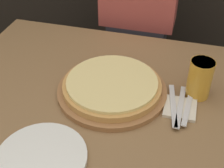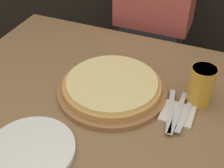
{
  "view_description": "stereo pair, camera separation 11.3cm",
  "coord_description": "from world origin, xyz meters",
  "px_view_note": "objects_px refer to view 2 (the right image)",
  "views": [
    {
      "loc": [
        0.27,
        -0.81,
        1.45
      ],
      "look_at": [
        0.04,
        0.04,
        0.75
      ],
      "focal_mm": 50.0,
      "sensor_mm": 36.0,
      "label": 1
    },
    {
      "loc": [
        0.38,
        -0.77,
        1.45
      ],
      "look_at": [
        0.04,
        0.04,
        0.75
      ],
      "focal_mm": 50.0,
      "sensor_mm": 36.0,
      "label": 2
    }
  ],
  "objects_px": {
    "spoon": "(185,114)",
    "dinner_plate": "(30,150)",
    "fork": "(171,110)",
    "dinner_knife": "(178,112)",
    "pizza_on_board": "(112,87)",
    "diner_person": "(152,29)",
    "beer_glass": "(201,84)"
  },
  "relations": [
    {
      "from": "pizza_on_board",
      "to": "spoon",
      "type": "xyz_separation_m",
      "value": [
        0.28,
        -0.03,
        -0.01
      ]
    },
    {
      "from": "fork",
      "to": "spoon",
      "type": "relative_size",
      "value": 1.17
    },
    {
      "from": "pizza_on_board",
      "to": "dinner_knife",
      "type": "height_order",
      "value": "pizza_on_board"
    },
    {
      "from": "fork",
      "to": "dinner_knife",
      "type": "relative_size",
      "value": 1.0
    },
    {
      "from": "dinner_plate",
      "to": "dinner_knife",
      "type": "xyz_separation_m",
      "value": [
        0.37,
        0.33,
        0.01
      ]
    },
    {
      "from": "pizza_on_board",
      "to": "fork",
      "type": "xyz_separation_m",
      "value": [
        0.23,
        -0.03,
        -0.01
      ]
    },
    {
      "from": "beer_glass",
      "to": "dinner_plate",
      "type": "bearing_deg",
      "value": -134.96
    },
    {
      "from": "dinner_plate",
      "to": "spoon",
      "type": "height_order",
      "value": "dinner_plate"
    },
    {
      "from": "pizza_on_board",
      "to": "dinner_plate",
      "type": "relative_size",
      "value": 1.49
    },
    {
      "from": "pizza_on_board",
      "to": "dinner_knife",
      "type": "bearing_deg",
      "value": -5.92
    },
    {
      "from": "spoon",
      "to": "dinner_plate",
      "type": "bearing_deg",
      "value": -140.54
    },
    {
      "from": "beer_glass",
      "to": "spoon",
      "type": "relative_size",
      "value": 0.78
    },
    {
      "from": "beer_glass",
      "to": "fork",
      "type": "relative_size",
      "value": 0.67
    },
    {
      "from": "dinner_knife",
      "to": "spoon",
      "type": "relative_size",
      "value": 1.17
    },
    {
      "from": "spoon",
      "to": "diner_person",
      "type": "xyz_separation_m",
      "value": [
        -0.3,
        0.64,
        -0.07
      ]
    },
    {
      "from": "dinner_knife",
      "to": "spoon",
      "type": "xyz_separation_m",
      "value": [
        0.03,
        0.0,
        0.0
      ]
    },
    {
      "from": "beer_glass",
      "to": "diner_person",
      "type": "bearing_deg",
      "value": 120.9
    },
    {
      "from": "dinner_knife",
      "to": "diner_person",
      "type": "bearing_deg",
      "value": 113.29
    },
    {
      "from": "beer_glass",
      "to": "fork",
      "type": "height_order",
      "value": "beer_glass"
    },
    {
      "from": "dinner_knife",
      "to": "spoon",
      "type": "distance_m",
      "value": 0.03
    },
    {
      "from": "pizza_on_board",
      "to": "beer_glass",
      "type": "height_order",
      "value": "beer_glass"
    },
    {
      "from": "fork",
      "to": "diner_person",
      "type": "bearing_deg",
      "value": 111.39
    },
    {
      "from": "fork",
      "to": "dinner_knife",
      "type": "bearing_deg",
      "value": 0.0
    },
    {
      "from": "beer_glass",
      "to": "spoon",
      "type": "height_order",
      "value": "beer_glass"
    },
    {
      "from": "pizza_on_board",
      "to": "diner_person",
      "type": "distance_m",
      "value": 0.62
    },
    {
      "from": "dinner_plate",
      "to": "diner_person",
      "type": "bearing_deg",
      "value": 84.54
    },
    {
      "from": "beer_glass",
      "to": "diner_person",
      "type": "distance_m",
      "value": 0.65
    },
    {
      "from": "fork",
      "to": "pizza_on_board",
      "type": "bearing_deg",
      "value": 173.43
    },
    {
      "from": "fork",
      "to": "dinner_plate",
      "type": "bearing_deg",
      "value": -136.7
    },
    {
      "from": "diner_person",
      "to": "dinner_knife",
      "type": "bearing_deg",
      "value": -66.71
    },
    {
      "from": "spoon",
      "to": "diner_person",
      "type": "height_order",
      "value": "diner_person"
    },
    {
      "from": "dinner_plate",
      "to": "spoon",
      "type": "relative_size",
      "value": 1.45
    }
  ]
}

